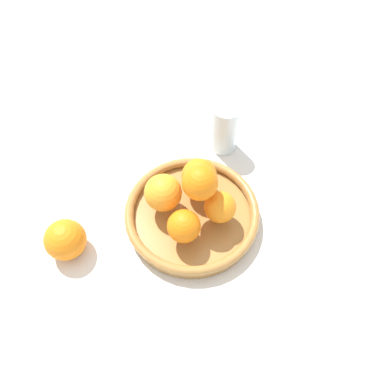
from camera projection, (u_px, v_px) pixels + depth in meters
name	position (u px, v px, depth m)	size (l,w,h in m)	color
ground_plane	(192.00, 219.00, 0.82)	(4.00, 4.00, 0.00)	silver
fruit_bowl	(192.00, 214.00, 0.80)	(0.29, 0.29, 0.04)	#A57238
orange_pile	(191.00, 194.00, 0.75)	(0.19, 0.19, 0.13)	orange
stray_orange	(65.00, 240.00, 0.74)	(0.08, 0.08, 0.08)	orange
drinking_glass	(225.00, 129.00, 0.88)	(0.06, 0.06, 0.13)	silver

